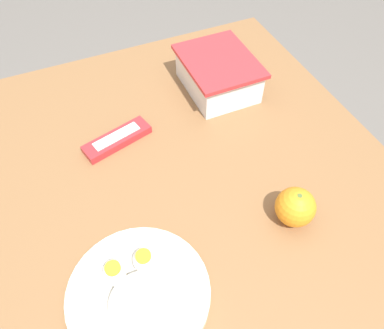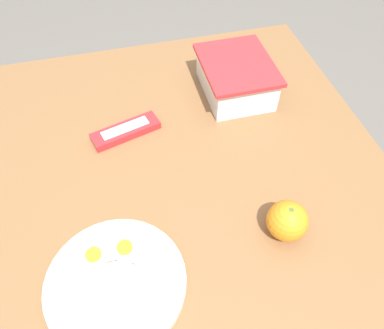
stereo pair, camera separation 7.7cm
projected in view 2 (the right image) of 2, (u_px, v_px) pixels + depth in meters
ground_plane at (183, 307)px, 1.36m from camera, size 10.00×10.00×0.00m
table at (178, 218)px, 0.86m from camera, size 1.04×0.94×0.75m
food_container at (236, 80)px, 0.93m from camera, size 0.21×0.17×0.09m
orange_fruit at (287, 221)px, 0.68m from camera, size 0.08×0.08×0.08m
rice_plate at (115, 284)px, 0.63m from camera, size 0.24×0.24×0.05m
candy_bar at (126, 131)px, 0.86m from camera, size 0.09×0.16×0.02m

